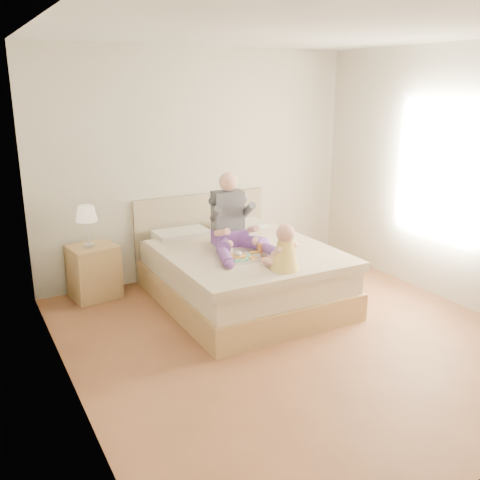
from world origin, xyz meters
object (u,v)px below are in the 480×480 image
bed (239,271)px  tray (246,256)px  nightstand (94,272)px  baby (284,251)px  adult (234,226)px

bed → tray: 0.55m
nightstand → tray: 1.77m
tray → baby: size_ratio=1.02×
adult → tray: bearing=-92.0°
nightstand → adult: 1.64m
bed → baby: 1.00m
tray → baby: (0.15, -0.46, 0.15)m
baby → adult: bearing=81.1°
nightstand → bed: bearing=-38.5°
bed → tray: (-0.15, -0.42, 0.32)m
nightstand → tray: size_ratio=1.33×
nightstand → tray: bearing=-53.2°
tray → baby: 0.51m
adult → bed: bearing=31.1°
bed → nightstand: (-1.39, 0.80, -0.02)m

